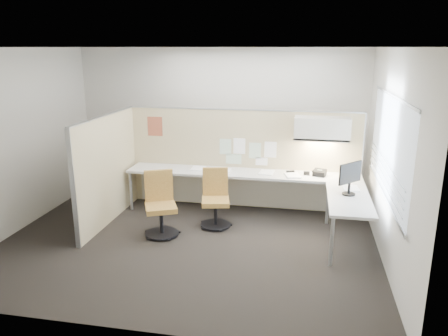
% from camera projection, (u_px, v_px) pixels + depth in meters
% --- Properties ---
extents(floor, '(5.50, 4.50, 0.01)m').
position_uv_depth(floor, '(190.00, 239.00, 6.60)').
color(floor, black).
rests_on(floor, ground).
extents(ceiling, '(5.50, 4.50, 0.01)m').
position_uv_depth(ceiling, '(186.00, 47.00, 5.85)').
color(ceiling, white).
rests_on(ceiling, wall_back).
extents(wall_back, '(5.50, 0.02, 2.80)m').
position_uv_depth(wall_back, '(219.00, 123.00, 8.36)').
color(wall_back, beige).
rests_on(wall_back, ground).
extents(wall_front, '(5.50, 0.02, 2.80)m').
position_uv_depth(wall_front, '(124.00, 202.00, 4.10)').
color(wall_front, beige).
rests_on(wall_front, ground).
extents(wall_left, '(0.02, 4.50, 2.80)m').
position_uv_depth(wall_left, '(16.00, 141.00, 6.73)').
color(wall_left, beige).
rests_on(wall_left, ground).
extents(wall_right, '(0.02, 4.50, 2.80)m').
position_uv_depth(wall_right, '(390.00, 158.00, 5.73)').
color(wall_right, beige).
rests_on(wall_right, ground).
extents(window_pane, '(0.01, 2.80, 1.30)m').
position_uv_depth(window_pane, '(389.00, 147.00, 5.69)').
color(window_pane, '#ADBBC9').
rests_on(window_pane, wall_right).
extents(partition_back, '(4.10, 0.06, 1.75)m').
position_uv_depth(partition_back, '(242.00, 159.00, 7.78)').
color(partition_back, tan).
rests_on(partition_back, floor).
extents(partition_left, '(0.06, 2.20, 1.75)m').
position_uv_depth(partition_left, '(108.00, 170.00, 7.11)').
color(partition_left, tan).
rests_on(partition_left, floor).
extents(desk, '(4.00, 2.07, 0.73)m').
position_uv_depth(desk, '(260.00, 183.00, 7.34)').
color(desk, beige).
rests_on(desk, floor).
extents(overhead_bin, '(0.90, 0.36, 0.38)m').
position_uv_depth(overhead_bin, '(322.00, 129.00, 7.17)').
color(overhead_bin, beige).
rests_on(overhead_bin, partition_back).
extents(task_light_strip, '(0.60, 0.06, 0.02)m').
position_uv_depth(task_light_strip, '(321.00, 141.00, 7.22)').
color(task_light_strip, '#FFEABF').
rests_on(task_light_strip, overhead_bin).
extents(pinned_papers, '(1.01, 0.00, 0.47)m').
position_uv_depth(pinned_papers, '(247.00, 151.00, 7.69)').
color(pinned_papers, '#8CBF8C').
rests_on(pinned_papers, partition_back).
extents(poster, '(0.28, 0.00, 0.35)m').
position_uv_depth(poster, '(155.00, 126.00, 7.90)').
color(poster, '#DB471B').
rests_on(poster, partition_back).
extents(chair_left, '(0.60, 0.62, 0.97)m').
position_uv_depth(chair_left, '(160.00, 206.00, 6.69)').
color(chair_left, black).
rests_on(chair_left, floor).
extents(chair_right, '(0.51, 0.53, 0.92)m').
position_uv_depth(chair_right, '(215.00, 200.00, 7.02)').
color(chair_right, black).
rests_on(chair_right, floor).
extents(monitor, '(0.33, 0.35, 0.48)m').
position_uv_depth(monitor, '(350.00, 177.00, 6.27)').
color(monitor, black).
rests_on(monitor, desk).
extents(phone, '(0.25, 0.24, 0.12)m').
position_uv_depth(phone, '(319.00, 173.00, 7.27)').
color(phone, black).
rests_on(phone, desk).
extents(stapler, '(0.15, 0.09, 0.05)m').
position_uv_depth(stapler, '(290.00, 172.00, 7.42)').
color(stapler, black).
rests_on(stapler, desk).
extents(tape_dispenser, '(0.10, 0.07, 0.06)m').
position_uv_depth(tape_dispenser, '(307.00, 173.00, 7.32)').
color(tape_dispenser, black).
rests_on(tape_dispenser, desk).
extents(coat_hook, '(0.18, 0.47, 1.40)m').
position_uv_depth(coat_hook, '(82.00, 145.00, 6.40)').
color(coat_hook, silver).
rests_on(coat_hook, partition_left).
extents(paper_stack_0, '(0.24, 0.31, 0.02)m').
position_uv_depth(paper_stack_0, '(198.00, 169.00, 7.68)').
color(paper_stack_0, white).
rests_on(paper_stack_0, desk).
extents(paper_stack_1, '(0.25, 0.32, 0.04)m').
position_uv_depth(paper_stack_1, '(223.00, 171.00, 7.46)').
color(paper_stack_1, white).
rests_on(paper_stack_1, desk).
extents(paper_stack_2, '(0.26, 0.32, 0.01)m').
position_uv_depth(paper_stack_2, '(267.00, 172.00, 7.45)').
color(paper_stack_2, white).
rests_on(paper_stack_2, desk).
extents(paper_stack_3, '(0.30, 0.35, 0.02)m').
position_uv_depth(paper_stack_3, '(293.00, 176.00, 7.26)').
color(paper_stack_3, white).
rests_on(paper_stack_3, desk).
extents(paper_stack_4, '(0.26, 0.32, 0.02)m').
position_uv_depth(paper_stack_4, '(351.00, 188.00, 6.59)').
color(paper_stack_4, white).
rests_on(paper_stack_4, desk).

